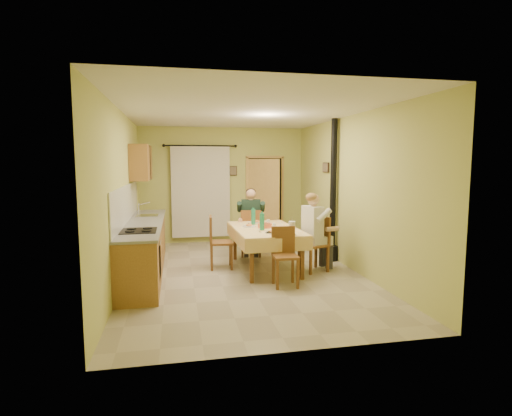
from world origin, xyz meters
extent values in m
cube|color=tan|center=(0.00, 0.00, 0.00)|extent=(4.00, 6.00, 0.01)
cube|color=#C6C967|center=(0.00, 3.00, 1.40)|extent=(4.00, 0.04, 2.80)
cube|color=#C6C967|center=(0.00, -3.00, 1.40)|extent=(4.00, 0.04, 2.80)
cube|color=#C6C967|center=(-2.00, 0.00, 1.40)|extent=(0.04, 6.00, 2.80)
cube|color=#C6C967|center=(2.00, 0.00, 1.40)|extent=(0.04, 6.00, 2.80)
cube|color=white|center=(0.00, 0.00, 2.80)|extent=(4.00, 6.00, 0.04)
cube|color=olive|center=(-1.70, 0.40, 0.44)|extent=(0.60, 3.60, 0.88)
cube|color=gray|center=(-1.70, 0.40, 0.90)|extent=(0.64, 3.64, 0.04)
cube|color=white|center=(-1.99, 0.40, 1.23)|extent=(0.02, 3.60, 0.66)
cube|color=silver|center=(-1.70, 1.20, 0.92)|extent=(0.42, 0.42, 0.03)
cube|color=black|center=(-1.70, -0.60, 0.93)|extent=(0.52, 0.56, 0.02)
cube|color=black|center=(-1.40, -0.60, 0.45)|extent=(0.01, 0.55, 0.55)
cube|color=olive|center=(-1.82, 1.70, 1.95)|extent=(0.35, 1.40, 0.70)
cylinder|color=black|center=(-0.55, 2.88, 2.35)|extent=(1.70, 0.04, 0.04)
cube|color=silver|center=(-0.55, 2.90, 1.25)|extent=(1.40, 0.06, 2.20)
cube|color=black|center=(1.05, 2.98, 1.03)|extent=(0.84, 0.03, 2.06)
cube|color=tan|center=(0.60, 2.97, 1.03)|extent=(0.06, 0.06, 2.12)
cube|color=tan|center=(1.50, 2.97, 1.03)|extent=(0.06, 0.06, 2.12)
cube|color=tan|center=(1.05, 2.97, 2.09)|extent=(0.96, 0.06, 0.06)
cube|color=tan|center=(0.97, 2.72, 1.02)|extent=(0.69, 0.51, 2.04)
cube|color=#EDC77B|center=(0.46, 0.25, 0.74)|extent=(1.17, 1.91, 0.04)
cube|color=#EDC77B|center=(0.48, -0.69, 0.63)|extent=(1.12, 0.04, 0.22)
cube|color=#EDC77B|center=(0.44, 1.20, 0.63)|extent=(1.12, 0.04, 0.22)
cube|color=#EDC77B|center=(-0.10, 0.24, 0.63)|extent=(0.06, 1.89, 0.22)
cube|color=#EDC77B|center=(1.02, 0.27, 0.63)|extent=(0.06, 1.89, 0.22)
cylinder|color=white|center=(0.42, 0.91, 0.77)|extent=(0.25, 0.25, 0.02)
ellipsoid|color=#CC7233|center=(0.42, 0.91, 0.79)|extent=(0.12, 0.12, 0.05)
cylinder|color=white|center=(0.46, -0.32, 0.77)|extent=(0.25, 0.25, 0.02)
ellipsoid|color=#CC7233|center=(0.46, -0.32, 0.79)|extent=(0.12, 0.12, 0.05)
cylinder|color=white|center=(0.77, -0.13, 0.77)|extent=(0.25, 0.25, 0.02)
ellipsoid|color=#CC7233|center=(0.77, -0.13, 0.79)|extent=(0.12, 0.12, 0.05)
cylinder|color=white|center=(0.19, 0.44, 0.77)|extent=(0.25, 0.25, 0.02)
ellipsoid|color=#CC7233|center=(0.19, 0.44, 0.79)|extent=(0.12, 0.12, 0.05)
cylinder|color=#EA6A3F|center=(0.46, 0.30, 0.80)|extent=(0.26, 0.26, 0.08)
cylinder|color=white|center=(0.47, -0.30, 0.77)|extent=(0.28, 0.28, 0.02)
cube|color=tan|center=(0.52, -0.32, 0.79)|extent=(0.07, 0.07, 0.03)
cube|color=tan|center=(0.41, -0.30, 0.79)|extent=(0.06, 0.04, 0.03)
cube|color=tan|center=(0.49, -0.33, 0.79)|extent=(0.05, 0.06, 0.03)
cube|color=tan|center=(0.45, -0.31, 0.79)|extent=(0.06, 0.07, 0.03)
cube|color=tan|center=(0.45, -0.30, 0.79)|extent=(0.07, 0.05, 0.03)
cube|color=tan|center=(0.48, -0.28, 0.79)|extent=(0.07, 0.07, 0.03)
cube|color=tan|center=(0.47, -0.29, 0.79)|extent=(0.07, 0.06, 0.03)
cylinder|color=silver|center=(0.60, 0.13, 0.81)|extent=(0.07, 0.07, 0.10)
cylinder|color=silver|center=(0.60, 0.63, 0.81)|extent=(0.07, 0.07, 0.10)
cylinder|color=white|center=(0.73, -0.54, 0.88)|extent=(0.11, 0.11, 0.22)
cylinder|color=silver|center=(0.73, -0.54, 0.91)|extent=(0.02, 0.02, 0.30)
cube|color=brown|center=(0.39, 1.34, 0.48)|extent=(0.49, 0.49, 0.04)
cube|color=brown|center=(0.36, 1.16, 0.74)|extent=(0.42, 0.11, 0.48)
cube|color=brown|center=(0.53, -0.85, 0.48)|extent=(0.40, 0.40, 0.04)
cube|color=brown|center=(0.54, -0.68, 0.72)|extent=(0.38, 0.06, 0.44)
cube|color=brown|center=(1.27, -0.08, 0.48)|extent=(0.53, 0.53, 0.04)
cube|color=brown|center=(1.46, -0.03, 0.74)|extent=(0.15, 0.42, 0.49)
cube|color=brown|center=(-0.34, 0.45, 0.48)|extent=(0.45, 0.45, 0.04)
cube|color=brown|center=(-0.53, 0.46, 0.74)|extent=(0.07, 0.42, 0.48)
cube|color=#192D23|center=(0.37, 1.24, 0.56)|extent=(0.42, 0.45, 0.16)
cube|color=#192D23|center=(0.40, 1.37, 0.91)|extent=(0.43, 0.28, 0.54)
sphere|color=tan|center=(0.39, 1.36, 1.30)|extent=(0.21, 0.21, 0.21)
ellipsoid|color=black|center=(0.40, 1.40, 1.34)|extent=(0.21, 0.21, 0.16)
cube|color=beige|center=(1.37, -0.05, 0.56)|extent=(0.48, 0.45, 0.16)
cube|color=beige|center=(1.24, -0.09, 0.91)|extent=(0.32, 0.44, 0.54)
sphere|color=tan|center=(1.25, -0.08, 1.30)|extent=(0.21, 0.21, 0.21)
ellipsoid|color=olive|center=(1.21, -0.09, 1.34)|extent=(0.21, 0.21, 0.16)
cylinder|color=black|center=(1.90, 0.60, 1.40)|extent=(0.12, 0.12, 2.80)
cylinder|color=black|center=(1.90, 0.60, 0.15)|extent=(0.24, 0.24, 0.30)
cube|color=black|center=(0.25, 2.97, 1.75)|extent=(0.19, 0.03, 0.23)
cube|color=brown|center=(1.97, 1.20, 1.85)|extent=(0.03, 0.31, 0.21)
camera|label=1|loc=(-1.13, -6.79, 1.95)|focal=28.00mm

